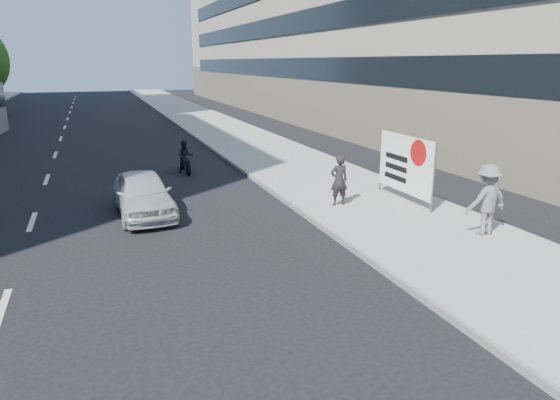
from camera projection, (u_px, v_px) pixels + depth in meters
name	position (u px, v px, depth m)	size (l,w,h in m)	color
ground	(346.00, 301.00, 10.11)	(160.00, 160.00, 0.00)	black
near_sidewalk	(248.00, 142.00, 29.49)	(5.00, 120.00, 0.15)	gray
jogger	(487.00, 200.00, 13.36)	(1.25, 0.72, 1.94)	slate
pedestrian_woman	(339.00, 180.00, 16.18)	(0.60, 0.40, 1.65)	black
protest_banner	(405.00, 164.00, 16.55)	(0.08, 3.06, 2.20)	#4C4C4C
white_sedan_near	(143.00, 194.00, 15.65)	(1.62, 4.04, 1.37)	silver
motorcycle	(185.00, 158.00, 21.68)	(0.73, 2.05, 1.42)	black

